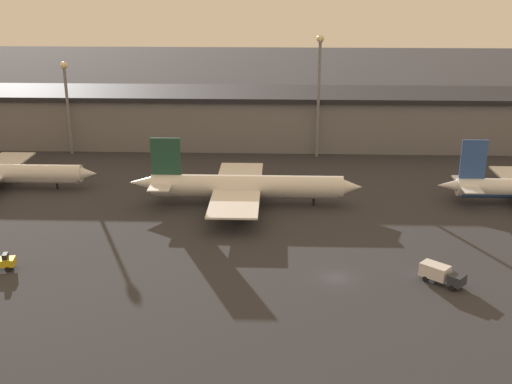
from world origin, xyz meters
TOP-DOWN VIEW (x-y plane):
  - ground at (0.00, 0.00)m, footprint 600.00×600.00m
  - terminal_building at (0.00, 77.56)m, footprint 201.84×21.16m
  - airplane_2 at (-15.45, 31.06)m, footprint 45.36×32.84m
  - service_vehicle_2 at (14.98, -1.27)m, footprint 6.44×6.02m
  - lamp_post_0 at (-60.47, 66.06)m, footprint 1.80×1.80m
  - lamp_post_1 at (0.47, 66.06)m, footprint 1.80×1.80m

SIDE VIEW (x-z plane):
  - ground at x=0.00m, z-range 0.00..0.00m
  - service_vehicle_2 at x=14.98m, z-range 0.21..2.91m
  - airplane_2 at x=-15.45m, z-range -2.96..10.28m
  - terminal_building at x=0.00m, z-range 0.06..13.91m
  - lamp_post_0 at x=-60.47m, z-range 3.28..26.05m
  - lamp_post_1 at x=0.47m, z-range 3.59..32.80m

